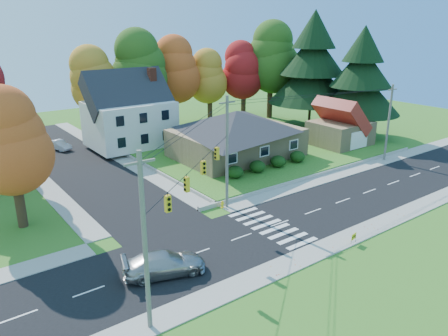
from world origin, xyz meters
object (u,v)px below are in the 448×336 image
Objects in this scene: ranch_house at (236,133)px; fire_hydrant at (222,205)px; silver_sedan at (164,264)px; white_car at (59,145)px.

fire_hydrant is (-9.91, -10.69, -2.93)m from ranch_house.
silver_sedan reaches higher than white_car.
ranch_house reaches higher than fire_hydrant.
white_car is (-15.82, 16.80, -2.63)m from ranch_house.
silver_sedan is at bearing -114.40° from white_car.
white_car is at bearing 102.13° from fire_hydrant.
fire_hydrant is at bearing -96.42° from white_car.
white_car is (3.48, 33.86, -0.17)m from silver_sedan.
white_car is 28.12m from fire_hydrant.
ranch_house reaches higher than white_car.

